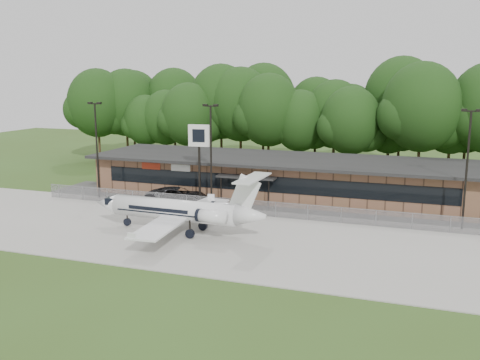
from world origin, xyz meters
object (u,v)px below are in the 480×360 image
at_px(suv, 177,196).
at_px(pole_sign, 199,144).
at_px(business_jet, 181,211).
at_px(terminal, 280,177).

height_order(suv, pole_sign, pole_sign).
height_order(business_jet, suv, business_jet).
bearing_deg(pole_sign, suv, 176.19).
height_order(terminal, pole_sign, pole_sign).
bearing_deg(pole_sign, business_jet, -81.06).
bearing_deg(business_jet, terminal, 77.76).
xyz_separation_m(terminal, pole_sign, (-6.38, -7.14, 4.10)).
relative_size(terminal, business_jet, 2.60).
height_order(terminal, business_jet, business_jet).
distance_m(terminal, business_jet, 16.82).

